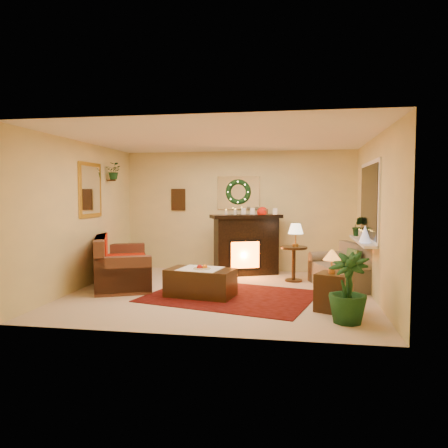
% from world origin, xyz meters
% --- Properties ---
extents(floor, '(5.00, 5.00, 0.00)m').
position_xyz_m(floor, '(0.00, 0.00, 0.00)').
color(floor, beige).
rests_on(floor, ground).
extents(ceiling, '(5.00, 5.00, 0.00)m').
position_xyz_m(ceiling, '(0.00, 0.00, 2.60)').
color(ceiling, white).
rests_on(ceiling, ground).
extents(wall_back, '(5.00, 5.00, 0.00)m').
position_xyz_m(wall_back, '(0.00, 2.25, 1.30)').
color(wall_back, '#EFD88C').
rests_on(wall_back, ground).
extents(wall_front, '(5.00, 5.00, 0.00)m').
position_xyz_m(wall_front, '(0.00, -2.25, 1.30)').
color(wall_front, '#EFD88C').
rests_on(wall_front, ground).
extents(wall_left, '(4.50, 4.50, 0.00)m').
position_xyz_m(wall_left, '(-2.50, 0.00, 1.30)').
color(wall_left, '#EFD88C').
rests_on(wall_left, ground).
extents(wall_right, '(4.50, 4.50, 0.00)m').
position_xyz_m(wall_right, '(2.50, 0.00, 1.30)').
color(wall_right, '#EFD88C').
rests_on(wall_right, ground).
extents(area_rug, '(3.01, 2.54, 0.01)m').
position_xyz_m(area_rug, '(0.20, -0.23, 0.01)').
color(area_rug, maroon).
rests_on(area_rug, floor).
extents(sofa, '(1.69, 2.31, 0.91)m').
position_xyz_m(sofa, '(-1.95, 0.46, 0.43)').
color(sofa, '#432415').
rests_on(sofa, floor).
extents(red_throw, '(0.82, 1.34, 0.02)m').
position_xyz_m(red_throw, '(-1.96, 0.58, 0.46)').
color(red_throw, red).
rests_on(red_throw, sofa).
extents(fireplace, '(1.34, 0.90, 1.18)m').
position_xyz_m(fireplace, '(0.23, 1.74, 0.55)').
color(fireplace, black).
rests_on(fireplace, floor).
extents(poinsettia, '(0.22, 0.22, 0.22)m').
position_xyz_m(poinsettia, '(0.57, 1.73, 1.30)').
color(poinsettia, red).
rests_on(poinsettia, fireplace).
extents(mantel_candle_a, '(0.06, 0.06, 0.17)m').
position_xyz_m(mantel_candle_a, '(-0.19, 1.72, 1.26)').
color(mantel_candle_a, beige).
rests_on(mantel_candle_a, fireplace).
extents(mantel_candle_b, '(0.07, 0.07, 0.20)m').
position_xyz_m(mantel_candle_b, '(0.01, 1.71, 1.26)').
color(mantel_candle_b, white).
rests_on(mantel_candle_b, fireplace).
extents(mantel_mirror, '(0.92, 0.02, 0.72)m').
position_xyz_m(mantel_mirror, '(0.00, 2.23, 1.70)').
color(mantel_mirror, white).
rests_on(mantel_mirror, wall_back).
extents(wreath, '(0.55, 0.11, 0.55)m').
position_xyz_m(wreath, '(0.00, 2.19, 1.72)').
color(wreath, '#194719').
rests_on(wreath, wall_back).
extents(wall_art, '(0.32, 0.03, 0.48)m').
position_xyz_m(wall_art, '(-1.35, 2.23, 1.55)').
color(wall_art, '#381E11').
rests_on(wall_art, wall_back).
extents(gold_mirror, '(0.03, 0.84, 1.00)m').
position_xyz_m(gold_mirror, '(-2.48, 0.30, 1.75)').
color(gold_mirror, gold).
rests_on(gold_mirror, wall_left).
extents(hanging_plant, '(0.33, 0.28, 0.36)m').
position_xyz_m(hanging_plant, '(-2.34, 1.05, 1.97)').
color(hanging_plant, '#194719').
rests_on(hanging_plant, wall_left).
extents(loveseat, '(1.15, 1.51, 0.78)m').
position_xyz_m(loveseat, '(2.06, 0.81, 0.42)').
color(loveseat, '#A39185').
rests_on(loveseat, floor).
extents(window_frame, '(0.03, 1.86, 1.36)m').
position_xyz_m(window_frame, '(2.48, 0.55, 1.55)').
color(window_frame, white).
rests_on(window_frame, wall_right).
extents(window_glass, '(0.02, 1.70, 1.22)m').
position_xyz_m(window_glass, '(2.47, 0.55, 1.55)').
color(window_glass, black).
rests_on(window_glass, wall_right).
extents(window_sill, '(0.22, 1.86, 0.04)m').
position_xyz_m(window_sill, '(2.38, 0.55, 0.87)').
color(window_sill, white).
rests_on(window_sill, wall_right).
extents(mini_tree, '(0.18, 0.18, 0.27)m').
position_xyz_m(mini_tree, '(2.35, 0.07, 1.04)').
color(mini_tree, white).
rests_on(mini_tree, window_sill).
extents(sill_plant, '(0.26, 0.21, 0.47)m').
position_xyz_m(sill_plant, '(2.39, 1.26, 1.08)').
color(sill_plant, '#114514').
rests_on(sill_plant, window_sill).
extents(side_table_round, '(0.63, 0.63, 0.67)m').
position_xyz_m(side_table_round, '(1.21, 1.21, 0.33)').
color(side_table_round, '#55241A').
rests_on(side_table_round, floor).
extents(lamp_cream, '(0.29, 0.29, 0.45)m').
position_xyz_m(lamp_cream, '(1.24, 1.24, 0.88)').
color(lamp_cream, '#F7E9BD').
rests_on(lamp_cream, side_table_round).
extents(end_table_square, '(0.59, 0.59, 0.55)m').
position_xyz_m(end_table_square, '(1.80, -0.85, 0.27)').
color(end_table_square, '#54341E').
rests_on(end_table_square, floor).
extents(lamp_tiffany, '(0.26, 0.26, 0.38)m').
position_xyz_m(lamp_tiffany, '(1.77, -0.85, 0.74)').
color(lamp_tiffany, orange).
rests_on(lamp_tiffany, end_table_square).
extents(coffee_table, '(1.17, 0.77, 0.46)m').
position_xyz_m(coffee_table, '(-0.28, -0.32, 0.21)').
color(coffee_table, '#3B2315').
rests_on(coffee_table, floor).
extents(fruit_bowl, '(0.28, 0.28, 0.06)m').
position_xyz_m(fruit_bowl, '(-0.24, -0.36, 0.45)').
color(fruit_bowl, beige).
rests_on(fruit_bowl, coffee_table).
extents(floor_palm, '(2.03, 2.03, 2.75)m').
position_xyz_m(floor_palm, '(1.93, -1.42, 0.45)').
color(floor_palm, '#174812').
rests_on(floor_palm, floor).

